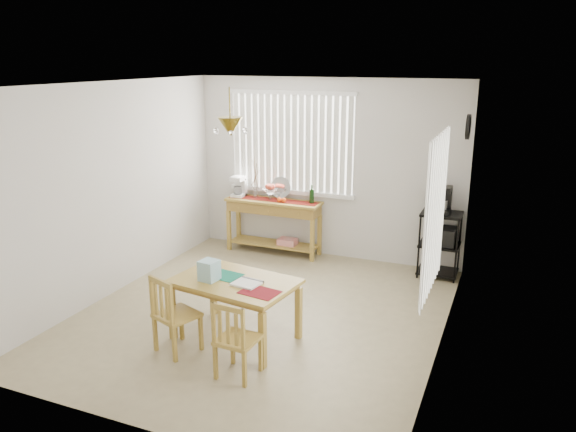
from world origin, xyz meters
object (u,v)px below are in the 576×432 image
at_px(sideboard, 274,213).
at_px(chair_right, 236,340).
at_px(cart_items, 443,200).
at_px(chair_left, 174,315).
at_px(wire_cart, 440,238).
at_px(dining_table, 235,287).

height_order(sideboard, chair_right, sideboard).
relative_size(cart_items, chair_right, 0.47).
relative_size(sideboard, chair_right, 1.88).
xyz_separation_m(cart_items, chair_left, (-2.14, -3.11, -0.66)).
relative_size(wire_cart, chair_left, 1.09).
bearing_deg(sideboard, wire_cart, -0.61).
height_order(sideboard, wire_cart, wire_cart).
bearing_deg(chair_left, wire_cart, 55.38).
relative_size(dining_table, chair_left, 1.63).
height_order(chair_left, chair_right, chair_left).
bearing_deg(cart_items, wire_cart, -90.00).
bearing_deg(chair_left, chair_right, -12.85).
bearing_deg(sideboard, dining_table, -74.57).
relative_size(wire_cart, dining_table, 0.67).
bearing_deg(chair_right, dining_table, 118.13).
relative_size(dining_table, chair_right, 1.73).
distance_m(dining_table, chair_right, 0.78).
bearing_deg(cart_items, chair_right, -112.37).
xyz_separation_m(cart_items, dining_table, (-1.71, -2.63, -0.47)).
height_order(cart_items, chair_right, cart_items).
bearing_deg(chair_left, sideboard, 95.43).
xyz_separation_m(dining_table, chair_left, (-0.43, -0.48, -0.18)).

